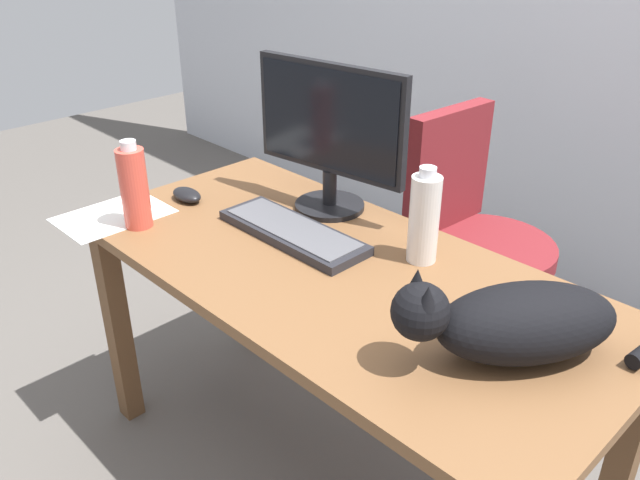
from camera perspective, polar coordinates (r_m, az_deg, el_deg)
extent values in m
plane|color=#59544F|center=(2.04, 1.07, -20.16)|extent=(8.00, 8.00, 0.00)
cube|color=brown|center=(1.59, 1.29, -2.70)|extent=(1.44, 0.67, 0.03)
cube|color=brown|center=(2.12, -17.27, -7.20)|extent=(0.06, 0.06, 0.69)
cube|color=brown|center=(2.36, -5.55, -2.11)|extent=(0.06, 0.06, 0.69)
cube|color=brown|center=(1.74, 24.77, -17.61)|extent=(0.06, 0.06, 0.69)
cylinder|color=black|center=(2.44, 13.02, -10.96)|extent=(0.48, 0.48, 0.04)
cylinder|color=black|center=(2.31, 13.59, -6.75)|extent=(0.06, 0.06, 0.47)
cylinder|color=maroon|center=(2.18, 14.35, -0.94)|extent=(0.44, 0.44, 0.06)
cube|color=maroon|center=(2.18, 11.10, 6.15)|extent=(0.08, 0.35, 0.40)
cylinder|color=black|center=(1.88, 0.84, 3.03)|extent=(0.20, 0.20, 0.01)
cylinder|color=black|center=(1.85, 0.85, 4.65)|extent=(0.04, 0.04, 0.10)
cube|color=black|center=(1.78, 0.90, 10.57)|extent=(0.48, 0.08, 0.30)
cube|color=black|center=(1.77, 0.61, 10.47)|extent=(0.45, 0.06, 0.27)
cube|color=#232328|center=(1.71, -2.41, 0.69)|extent=(0.44, 0.15, 0.02)
cube|color=#515156|center=(1.71, -2.42, 1.11)|extent=(0.40, 0.12, 0.00)
ellipsoid|color=black|center=(1.31, 17.59, -6.90)|extent=(0.35, 0.40, 0.15)
sphere|color=black|center=(1.20, 8.78, -6.21)|extent=(0.11, 0.11, 0.11)
cone|color=black|center=(1.15, 9.41, -4.98)|extent=(0.04, 0.04, 0.04)
cone|color=black|center=(1.20, 8.50, -3.45)|extent=(0.04, 0.04, 0.04)
ellipsoid|color=black|center=(1.96, -11.57, 3.90)|extent=(0.11, 0.06, 0.04)
cube|color=white|center=(1.92, -17.62, 2.07)|extent=(0.21, 0.30, 0.00)
cylinder|color=#D84C3D|center=(1.80, -15.94, 4.34)|extent=(0.07, 0.07, 0.22)
cylinder|color=silver|center=(1.76, -16.44, 7.97)|extent=(0.04, 0.04, 0.02)
cylinder|color=silver|center=(1.58, 9.09, 1.78)|extent=(0.07, 0.07, 0.22)
cylinder|color=silver|center=(1.53, 9.42, 5.88)|extent=(0.04, 0.04, 0.02)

